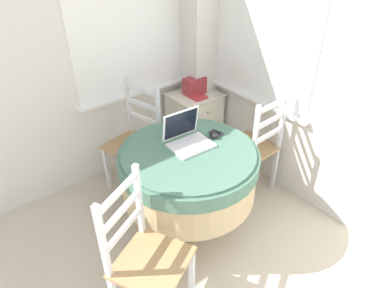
% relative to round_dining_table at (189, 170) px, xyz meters
% --- Properties ---
extents(corner_room_shell, '(4.28, 4.81, 2.55)m').
position_rel_round_dining_table_xyz_m(corner_room_shell, '(0.18, 0.04, 0.69)').
color(corner_room_shell, silver).
rests_on(corner_room_shell, ground_plane).
extents(round_dining_table, '(1.03, 1.03, 0.77)m').
position_rel_round_dining_table_xyz_m(round_dining_table, '(0.00, 0.00, 0.00)').
color(round_dining_table, '#4C3D2D').
rests_on(round_dining_table, ground_plane).
extents(laptop, '(0.32, 0.28, 0.24)m').
position_rel_round_dining_table_xyz_m(laptop, '(0.05, 0.08, 0.23)').
color(laptop, white).
rests_on(laptop, round_dining_table).
extents(computer_mouse, '(0.06, 0.09, 0.04)m').
position_rel_round_dining_table_xyz_m(computer_mouse, '(0.26, 0.02, 0.20)').
color(computer_mouse, black).
rests_on(computer_mouse, round_dining_table).
extents(cell_phone, '(0.08, 0.11, 0.01)m').
position_rel_round_dining_table_xyz_m(cell_phone, '(0.32, 0.05, 0.18)').
color(cell_phone, '#2D2D33').
rests_on(cell_phone, round_dining_table).
extents(dining_chair_near_back_window, '(0.49, 0.50, 1.00)m').
position_rel_round_dining_table_xyz_m(dining_chair_near_back_window, '(-0.02, 0.76, -0.12)').
color(dining_chair_near_back_window, '#A87F51').
rests_on(dining_chair_near_back_window, ground_plane).
extents(dining_chair_near_right_window, '(0.44, 0.43, 1.00)m').
position_rel_round_dining_table_xyz_m(dining_chair_near_right_window, '(0.75, 0.02, -0.12)').
color(dining_chair_near_right_window, '#A87F51').
rests_on(dining_chair_near_right_window, ground_plane).
extents(dining_chair_camera_near, '(0.55, 0.55, 1.00)m').
position_rel_round_dining_table_xyz_m(dining_chair_camera_near, '(-0.63, -0.39, -0.12)').
color(dining_chair_camera_near, '#A87F51').
rests_on(dining_chair_camera_near, ground_plane).
extents(corner_cabinet, '(0.50, 0.44, 0.68)m').
position_rel_round_dining_table_xyz_m(corner_cabinet, '(0.76, 0.88, -0.25)').
color(corner_cabinet, silver).
rests_on(corner_cabinet, ground_plane).
extents(storage_box, '(0.22, 0.13, 0.17)m').
position_rel_round_dining_table_xyz_m(storage_box, '(0.76, 0.89, 0.17)').
color(storage_box, '#9E3338').
rests_on(storage_box, corner_cabinet).
extents(book_on_cabinet, '(0.14, 0.19, 0.02)m').
position_rel_round_dining_table_xyz_m(book_on_cabinet, '(0.72, 0.80, 0.10)').
color(book_on_cabinet, '#BC3338').
rests_on(book_on_cabinet, corner_cabinet).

